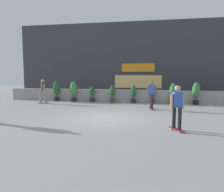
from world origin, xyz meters
TOP-DOWN VIEW (x-y plane):
  - ground_plane at (0.00, 0.00)m, footprint 48.00×48.00m
  - planter_wall at (0.00, 6.00)m, footprint 18.00×0.40m
  - building_backdrop at (0.00, 10.00)m, footprint 20.00×2.08m
  - potted_plant_0 at (-5.10, 5.55)m, footprint 0.52×0.52m
  - potted_plant_1 at (-3.72, 5.55)m, footprint 0.52×0.52m
  - potted_plant_2 at (-2.27, 5.55)m, footprint 0.36×0.36m
  - potted_plant_3 at (-0.76, 5.55)m, footprint 0.39×0.39m
  - potted_plant_4 at (0.78, 5.55)m, footprint 0.40×0.40m
  - potted_plant_5 at (2.13, 5.55)m, footprint 0.45×0.45m
  - potted_plant_6 at (3.53, 5.55)m, footprint 0.48×0.48m
  - potted_plant_7 at (5.03, 5.55)m, footprint 0.52×0.52m
  - skater_foreground at (2.10, 2.94)m, footprint 0.55×0.82m
  - skater_far_right at (-5.49, 4.18)m, footprint 0.68×0.73m
  - skater_by_wall_right at (3.10, -1.88)m, footprint 0.56×0.80m

SIDE VIEW (x-z plane):
  - ground_plane at x=0.00m, z-range 0.00..0.00m
  - planter_wall at x=0.00m, z-range 0.00..0.90m
  - potted_plant_2 at x=-2.27m, z-range 0.03..1.21m
  - potted_plant_3 at x=-0.76m, z-range 0.06..1.31m
  - potted_plant_4 at x=0.78m, z-range 0.06..1.33m
  - potted_plant_5 at x=2.13m, z-range 0.09..1.46m
  - potted_plant_6 at x=3.53m, z-range 0.11..1.54m
  - potted_plant_7 at x=5.03m, z-range 0.12..1.63m
  - potted_plant_1 at x=-3.72m, z-range 0.12..1.63m
  - potted_plant_0 at x=-5.10m, z-range 0.13..1.65m
  - skater_foreground at x=2.10m, z-range 0.09..1.79m
  - skater_far_right at x=-5.49m, z-range 0.09..1.79m
  - skater_by_wall_right at x=3.10m, z-range 0.09..1.79m
  - building_backdrop at x=0.00m, z-range 0.00..6.50m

